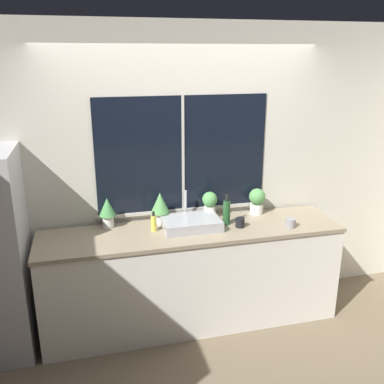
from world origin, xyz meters
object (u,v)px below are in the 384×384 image
at_px(potted_plant_center_right, 210,203).
at_px(soap_bottle, 154,223).
at_px(bottle_tall, 227,212).
at_px(sink, 191,223).
at_px(potted_plant_far_left, 107,210).
at_px(mug_grey, 290,223).
at_px(mug_black, 240,223).
at_px(potted_plant_center_left, 160,205).
at_px(potted_plant_far_right, 257,200).

bearing_deg(potted_plant_center_right, soap_bottle, -161.97).
height_order(soap_bottle, bottle_tall, bottle_tall).
relative_size(sink, bottle_tall, 1.79).
height_order(sink, potted_plant_far_left, sink).
xyz_separation_m(potted_plant_center_right, mug_grey, (0.64, -0.40, -0.10)).
xyz_separation_m(potted_plant_center_right, mug_black, (0.20, -0.29, -0.10)).
distance_m(potted_plant_center_left, potted_plant_far_right, 0.95).
relative_size(bottle_tall, mug_black, 3.39).
bearing_deg(soap_bottle, potted_plant_far_left, 154.32).
xyz_separation_m(potted_plant_far_left, mug_grey, (1.58, -0.40, -0.12)).
xyz_separation_m(sink, mug_grey, (0.87, -0.21, -0.00)).
relative_size(potted_plant_center_right, mug_grey, 2.81).
distance_m(potted_plant_far_left, mug_grey, 1.64).
bearing_deg(mug_black, sink, 167.82).
bearing_deg(potted_plant_far_left, potted_plant_far_right, 0.00).
bearing_deg(mug_black, mug_grey, -14.51).
bearing_deg(bottle_tall, soap_bottle, 179.03).
height_order(potted_plant_far_right, mug_black, potted_plant_far_right).
bearing_deg(soap_bottle, potted_plant_center_right, 18.03).
distance_m(sink, bottle_tall, 0.34).
relative_size(potted_plant_far_right, soap_bottle, 1.40).
xyz_separation_m(potted_plant_far_left, soap_bottle, (0.38, -0.18, -0.09)).
xyz_separation_m(potted_plant_center_left, potted_plant_center_right, (0.47, 0.00, -0.03)).
xyz_separation_m(potted_plant_far_right, mug_black, (-0.28, -0.29, -0.09)).
xyz_separation_m(sink, soap_bottle, (-0.33, 0.01, 0.03)).
height_order(potted_plant_far_left, potted_plant_far_right, potted_plant_far_left).
relative_size(soap_bottle, bottle_tall, 0.63).
bearing_deg(potted_plant_center_left, bottle_tall, -18.75).
bearing_deg(potted_plant_far_right, potted_plant_center_right, -180.00).
distance_m(bottle_tall, mug_grey, 0.58).
xyz_separation_m(potted_plant_center_left, mug_grey, (1.11, -0.40, -0.13)).
xyz_separation_m(soap_bottle, mug_black, (0.76, -0.11, -0.03)).
height_order(potted_plant_far_left, potted_plant_center_right, potted_plant_far_left).
height_order(potted_plant_far_left, mug_black, potted_plant_far_left).
relative_size(potted_plant_far_right, mug_black, 2.98).
bearing_deg(potted_plant_far_right, mug_grey, -68.28).
height_order(sink, potted_plant_center_left, same).
distance_m(potted_plant_far_left, potted_plant_center_left, 0.47).
height_order(potted_plant_far_left, mug_grey, potted_plant_far_left).
bearing_deg(soap_bottle, potted_plant_center_left, 63.49).
height_order(potted_plant_center_right, mug_black, potted_plant_center_right).
bearing_deg(bottle_tall, potted_plant_far_right, 27.49).
relative_size(sink, mug_grey, 5.59).
height_order(bottle_tall, mug_grey, bottle_tall).
bearing_deg(potted_plant_center_left, mug_black, -23.26).
distance_m(potted_plant_center_right, soap_bottle, 0.60).
distance_m(potted_plant_far_left, bottle_tall, 1.07).
bearing_deg(potted_plant_center_left, potted_plant_center_right, 0.00).
bearing_deg(sink, mug_black, -12.18).
bearing_deg(sink, potted_plant_far_right, 15.41).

